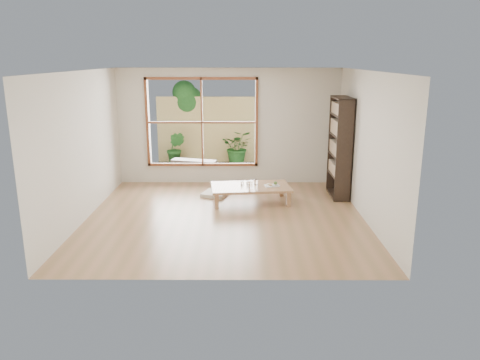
# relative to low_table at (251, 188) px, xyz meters

# --- Properties ---
(ground) EXTENTS (5.00, 5.00, 0.00)m
(ground) POSITION_rel_low_table_xyz_m (-0.48, -0.89, -0.30)
(ground) COLOR #A77853
(ground) RESTS_ON ground
(low_table) EXTENTS (1.64, 1.03, 0.34)m
(low_table) POSITION_rel_low_table_xyz_m (0.00, 0.00, 0.00)
(low_table) COLOR tan
(low_table) RESTS_ON ground
(floor_cushion) EXTENTS (0.63, 0.63, 0.07)m
(floor_cushion) POSITION_rel_low_table_xyz_m (-0.73, 0.47, -0.26)
(floor_cushion) COLOR white
(floor_cushion) RESTS_ON ground
(bookshelf) EXTENTS (0.33, 0.92, 2.05)m
(bookshelf) POSITION_rel_low_table_xyz_m (1.84, 0.47, 0.73)
(bookshelf) COLOR #2F241A
(bookshelf) RESTS_ON ground
(glass_tall) EXTENTS (0.08, 0.08, 0.15)m
(glass_tall) POSITION_rel_low_table_xyz_m (-0.01, -0.14, 0.12)
(glass_tall) COLOR silver
(glass_tall) RESTS_ON low_table
(glass_mid) EXTENTS (0.07, 0.07, 0.10)m
(glass_mid) POSITION_rel_low_table_xyz_m (0.11, 0.10, 0.09)
(glass_mid) COLOR silver
(glass_mid) RESTS_ON low_table
(glass_short) EXTENTS (0.06, 0.06, 0.08)m
(glass_short) POSITION_rel_low_table_xyz_m (-0.05, 0.10, 0.08)
(glass_short) COLOR silver
(glass_short) RESTS_ON low_table
(glass_small) EXTENTS (0.06, 0.06, 0.07)m
(glass_small) POSITION_rel_low_table_xyz_m (-0.17, 0.08, 0.08)
(glass_small) COLOR silver
(glass_small) RESTS_ON low_table
(food_tray) EXTENTS (0.32, 0.26, 0.09)m
(food_tray) POSITION_rel_low_table_xyz_m (0.44, -0.01, 0.06)
(food_tray) COLOR white
(food_tray) RESTS_ON low_table
(deck) EXTENTS (2.80, 2.00, 0.05)m
(deck) POSITION_rel_low_table_xyz_m (-1.08, 2.67, -0.30)
(deck) COLOR #3E352D
(deck) RESTS_ON ground
(garden_bench) EXTENTS (1.16, 0.60, 0.35)m
(garden_bench) POSITION_rel_low_table_xyz_m (-1.36, 2.25, 0.02)
(garden_bench) COLOR #2F241A
(garden_bench) RESTS_ON deck
(bamboo_fence) EXTENTS (2.80, 0.06, 1.80)m
(bamboo_fence) POSITION_rel_low_table_xyz_m (-1.08, 3.67, 0.60)
(bamboo_fence) COLOR #D9BF6F
(bamboo_fence) RESTS_ON ground
(shrub_right) EXTENTS (0.87, 0.77, 0.91)m
(shrub_right) POSITION_rel_low_table_xyz_m (-0.28, 3.44, 0.18)
(shrub_right) COLOR #265F23
(shrub_right) RESTS_ON deck
(shrub_left) EXTENTS (0.55, 0.48, 0.89)m
(shrub_left) POSITION_rel_low_table_xyz_m (-1.94, 3.28, 0.17)
(shrub_left) COLOR #265F23
(shrub_left) RESTS_ON deck
(garden_tree) EXTENTS (1.04, 0.85, 2.22)m
(garden_tree) POSITION_rel_low_table_xyz_m (-1.75, 3.97, 1.33)
(garden_tree) COLOR #4C3D2D
(garden_tree) RESTS_ON ground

